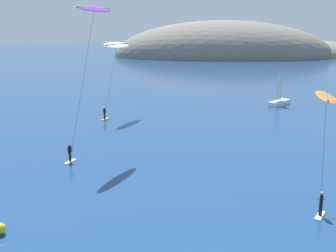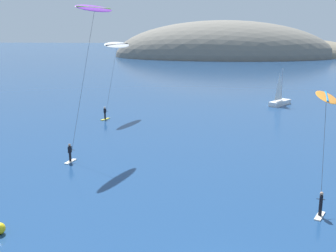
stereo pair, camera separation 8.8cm
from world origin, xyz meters
The scene contains 6 objects.
headland_island centered at (14.00, 159.89, 0.00)m, with size 104.34×53.82×29.07m.
sailboat_near centered at (11.43, 48.76, 0.64)m, with size 4.42×5.28×5.70m.
kitesurfer_purple centered at (-11.64, 22.72, 12.82)m, with size 3.61×8.83×14.12m.
kitesurfer_orange centered at (7.46, 12.36, 6.62)m, with size 3.00×7.76×7.48m.
kitesurfer_white centered at (-12.76, 39.52, 9.08)m, with size 3.50×7.60×10.06m.
marker_buoy centered at (-13.24, 4.42, 0.35)m, with size 0.70×0.70×0.70m, color yellow.
Camera 1 is at (-1.68, -17.70, 12.04)m, focal length 45.00 mm.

